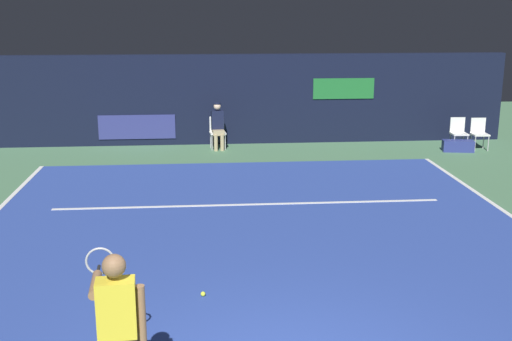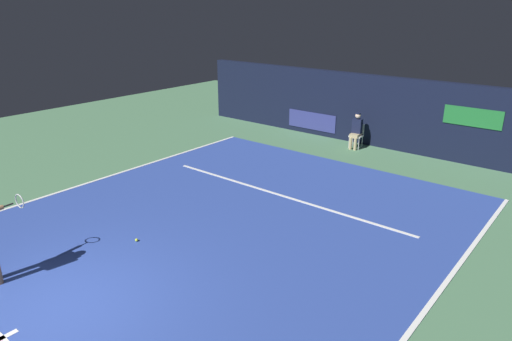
% 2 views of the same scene
% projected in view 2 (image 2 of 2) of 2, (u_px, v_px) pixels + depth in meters
% --- Properties ---
extents(ground_plane, '(31.34, 31.34, 0.00)m').
position_uv_depth(ground_plane, '(233.00, 220.00, 11.31)').
color(ground_plane, '#4C7A56').
extents(court_surface, '(10.05, 11.15, 0.01)m').
position_uv_depth(court_surface, '(233.00, 219.00, 11.31)').
color(court_surface, '#2D479E').
rests_on(court_surface, ground).
extents(line_baseline, '(10.05, 0.10, 0.01)m').
position_uv_depth(line_baseline, '(2.00, 338.00, 7.27)').
color(line_baseline, white).
rests_on(line_baseline, court_surface).
extents(line_sideline_left, '(0.10, 11.15, 0.01)m').
position_uv_depth(line_sideline_left, '(437.00, 295.00, 8.36)').
color(line_sideline_left, white).
rests_on(line_sideline_left, court_surface).
extents(line_sideline_right, '(0.10, 11.15, 0.01)m').
position_uv_depth(line_sideline_right, '(114.00, 175.00, 14.25)').
color(line_sideline_right, white).
rests_on(line_sideline_right, court_surface).
extents(line_service, '(7.84, 0.10, 0.01)m').
position_uv_depth(line_service, '(280.00, 195.00, 12.73)').
color(line_service, white).
rests_on(line_service, court_surface).
extents(line_centre_mark, '(0.10, 0.30, 0.01)m').
position_uv_depth(line_centre_mark, '(8.00, 335.00, 7.35)').
color(line_centre_mark, white).
rests_on(line_centre_mark, court_surface).
extents(back_wall, '(16.07, 0.33, 2.60)m').
position_uv_depth(back_wall, '(380.00, 112.00, 16.78)').
color(back_wall, black).
rests_on(back_wall, ground).
extents(line_judge_on_chair, '(0.48, 0.56, 1.32)m').
position_uv_depth(line_judge_on_chair, '(356.00, 130.00, 16.70)').
color(line_judge_on_chair, white).
rests_on(line_judge_on_chair, ground).
extents(tennis_ball, '(0.07, 0.07, 0.07)m').
position_uv_depth(tennis_ball, '(137.00, 240.00, 10.24)').
color(tennis_ball, '#CCE033').
rests_on(tennis_ball, court_surface).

